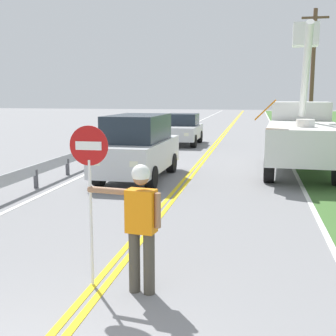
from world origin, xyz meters
TOP-DOWN VIEW (x-y plane):
  - centerline_yellow_left at (-0.09, 20.00)m, footprint 0.11×110.00m
  - centerline_yellow_right at (0.09, 20.00)m, footprint 0.11×110.00m
  - edge_line_right at (3.60, 20.00)m, footprint 0.12×110.00m
  - edge_line_left at (-3.60, 20.00)m, footprint 0.12×110.00m
  - flagger_worker at (0.65, 2.66)m, footprint 1.08×0.31m
  - stop_sign_paddle at (-0.11, 2.77)m, footprint 0.56×0.04m
  - utility_bucket_truck at (3.80, 13.70)m, footprint 3.00×6.92m
  - oncoming_suv_nearest at (-1.61, 11.00)m, footprint 2.01×4.65m
  - oncoming_sedan_second at (-1.82, 21.34)m, footprint 1.92×4.11m
  - utility_pole_mid at (5.91, 29.78)m, footprint 1.80×0.28m
  - guardrail_left_shoulder at (-4.20, 14.66)m, footprint 0.10×32.00m

SIDE VIEW (x-z plane):
  - centerline_yellow_left at x=-0.09m, z-range 0.00..0.01m
  - centerline_yellow_right at x=0.09m, z-range 0.00..0.01m
  - edge_line_right at x=3.60m, z-range 0.00..0.01m
  - edge_line_left at x=-3.60m, z-range 0.00..0.01m
  - guardrail_left_shoulder at x=-4.20m, z-range 0.16..0.87m
  - oncoming_sedan_second at x=-1.82m, z-range -0.02..1.68m
  - flagger_worker at x=0.65m, z-range 0.13..1.96m
  - oncoming_suv_nearest at x=-1.61m, z-range 0.01..2.11m
  - utility_bucket_truck at x=3.80m, z-range -1.24..4.05m
  - stop_sign_paddle at x=-0.11m, z-range 0.54..2.87m
  - utility_pole_mid at x=5.91m, z-range 0.18..8.69m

